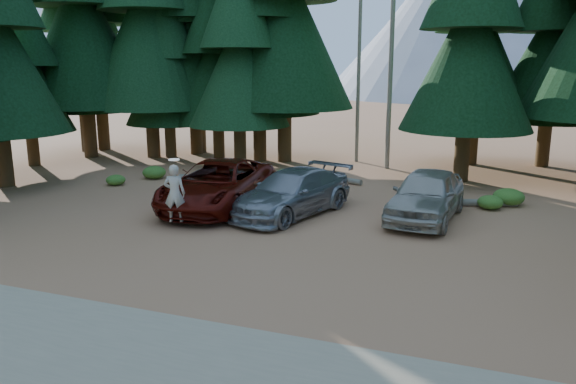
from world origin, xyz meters
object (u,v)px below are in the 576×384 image
silver_minivan_right (426,195)px  log_mid (332,178)px  frisbee_player (175,193)px  red_pickup (218,185)px  log_left (221,180)px  log_right (460,202)px  silver_minivan_center (291,193)px

silver_minivan_right → log_mid: size_ratio=1.60×
frisbee_player → red_pickup: bearing=-107.8°
silver_minivan_right → log_left: 9.99m
silver_minivan_right → log_right: 2.66m
log_left → log_mid: bearing=24.8°
silver_minivan_center → log_right: size_ratio=1.27×
silver_minivan_center → frisbee_player: frisbee_player is taller
silver_minivan_right → frisbee_player: frisbee_player is taller
silver_minivan_right → frisbee_player: size_ratio=2.45×
log_left → log_right: size_ratio=0.98×
silver_minivan_right → silver_minivan_center: bearing=-162.0°
silver_minivan_center → silver_minivan_right: 4.78m
silver_minivan_right → red_pickup: bearing=-166.6°
red_pickup → silver_minivan_center: red_pickup is taller
red_pickup → log_mid: size_ratio=1.98×
silver_minivan_right → log_right: size_ratio=1.19×
log_mid → frisbee_player: bearing=-86.8°
log_left → log_mid: 5.16m
red_pickup → silver_minivan_right: size_ratio=1.24×
silver_minivan_right → log_mid: 7.20m
red_pickup → log_mid: 6.89m
red_pickup → log_left: (-1.91, 3.99, -0.74)m
frisbee_player → silver_minivan_center: bearing=-152.0°
frisbee_player → silver_minivan_right: bearing=-169.0°
log_mid → log_right: log_right is taller
frisbee_player → log_mid: size_ratio=0.65×
frisbee_player → log_right: bearing=-160.5°
red_pickup → silver_minivan_right: (7.62, 1.09, -0.01)m
log_left → silver_minivan_center: bearing=-40.8°
red_pickup → silver_minivan_center: bearing=-3.9°
red_pickup → frisbee_player: bearing=-95.5°
silver_minivan_right → log_right: (1.01, 2.34, -0.74)m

